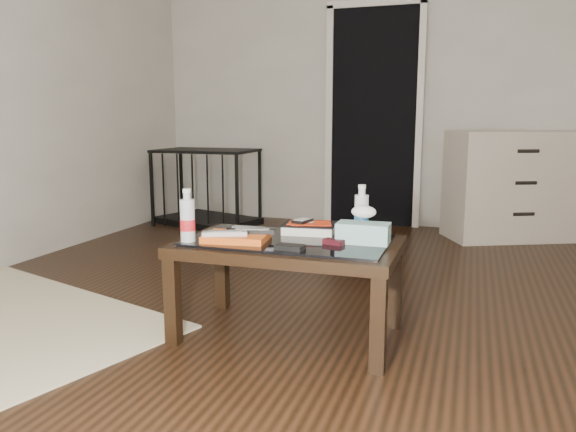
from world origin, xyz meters
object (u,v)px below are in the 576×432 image
object	(u,v)px
dresser	(522,185)
water_bottle_left	(187,215)
textbook	(310,228)
water_bottle_right	(362,210)
coffee_table	(289,253)
pet_crate	(207,200)
tissue_box	(363,233)

from	to	relation	value
dresser	water_bottle_left	xyz separation A→B (m)	(-1.60, -2.84, 0.13)
textbook	water_bottle_right	xyz separation A→B (m)	(0.24, 0.04, 0.10)
coffee_table	water_bottle_right	size ratio (longest dim) A/B	4.20
coffee_table	pet_crate	bearing A→B (deg)	123.63
dresser	water_bottle_right	xyz separation A→B (m)	(-0.89, -2.45, 0.13)
water_bottle_left	water_bottle_right	size ratio (longest dim) A/B	1.00
pet_crate	water_bottle_left	world-z (taller)	pet_crate
coffee_table	textbook	bearing A→B (deg)	73.43
dresser	water_bottle_right	distance (m)	2.61
dresser	pet_crate	xyz separation A→B (m)	(-2.80, -0.23, -0.22)
water_bottle_right	dresser	bearing A→B (deg)	70.03
pet_crate	textbook	world-z (taller)	pet_crate
pet_crate	tissue_box	bearing A→B (deg)	-32.11
dresser	pet_crate	bearing A→B (deg)	160.02
coffee_table	tissue_box	world-z (taller)	tissue_box
tissue_box	pet_crate	bearing A→B (deg)	128.78
water_bottle_right	water_bottle_left	bearing A→B (deg)	-151.19
coffee_table	textbook	world-z (taller)	textbook
water_bottle_right	textbook	bearing A→B (deg)	-171.02
textbook	tissue_box	size ratio (longest dim) A/B	1.09
dresser	textbook	xyz separation A→B (m)	(-1.13, -2.49, 0.03)
coffee_table	dresser	xyz separation A→B (m)	(1.18, 2.66, 0.05)
water_bottle_left	tissue_box	size ratio (longest dim) A/B	1.03
coffee_table	water_bottle_left	bearing A→B (deg)	-156.43
coffee_table	dresser	distance (m)	2.91
water_bottle_left	water_bottle_right	world-z (taller)	same
pet_crate	tissue_box	xyz separation A→B (m)	(1.95, -2.40, 0.28)
dresser	tissue_box	world-z (taller)	dresser
water_bottle_right	pet_crate	bearing A→B (deg)	130.71
pet_crate	textbook	distance (m)	2.82
water_bottle_right	tissue_box	world-z (taller)	water_bottle_right
dresser	tissue_box	distance (m)	2.76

